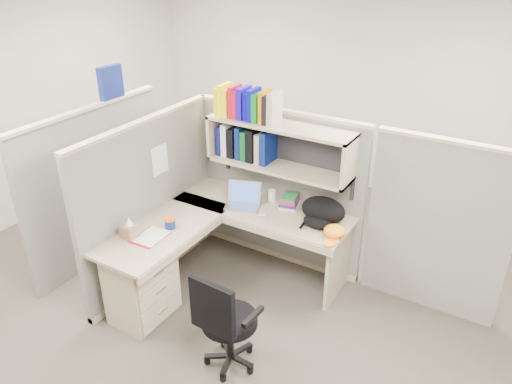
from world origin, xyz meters
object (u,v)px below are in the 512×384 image
Objects in this scene: laptop at (242,197)px; snack_canister at (170,223)px; task_chair at (227,335)px; backpack at (321,212)px; desk at (175,265)px.

snack_canister is (-0.35, -0.65, -0.07)m from laptop.
task_chair is (0.59, -1.17, -0.52)m from laptop.
task_chair reaches higher than snack_canister.
backpack reaches higher than task_chair.
backpack is 1.35m from snack_canister.
snack_canister is at bearing 134.35° from desk.
task_chair is (0.94, -0.51, -0.46)m from snack_canister.
desk is 17.70× the size of snack_canister.
snack_canister is (-1.12, -0.75, -0.07)m from backpack.
backpack is 0.45× the size of task_chair.
laptop is at bearing -162.96° from backpack.
task_chair is at bearing -88.20° from backpack.
backpack is at bearing -12.72° from laptop.
task_chair is (-0.18, -1.26, -0.53)m from backpack.
snack_canister is (-0.12, 0.12, 0.34)m from desk.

